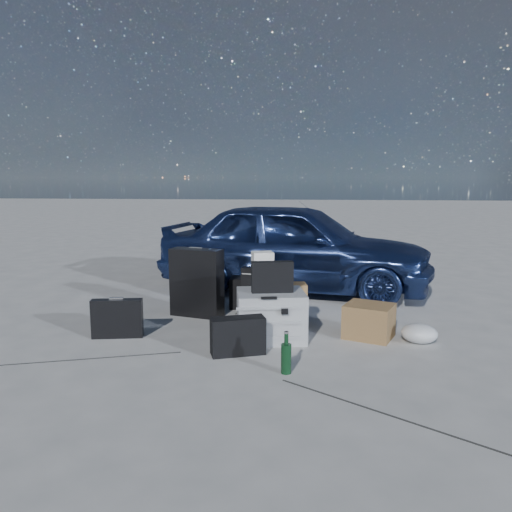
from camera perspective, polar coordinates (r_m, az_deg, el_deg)
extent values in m
plane|color=#BBBAB6|center=(4.52, 0.39, -10.26)|extent=(60.00, 60.00, 0.00)
imported|color=#304788|center=(6.57, 4.46, 1.12)|extent=(3.71, 2.05, 1.19)
cube|color=#A3A7A9|center=(4.66, 1.71, -6.78)|extent=(0.69, 0.60, 0.45)
cube|color=black|center=(4.56, 1.87, -2.41)|extent=(0.39, 0.17, 0.29)
cube|color=black|center=(4.88, -15.58, -6.89)|extent=(0.48, 0.18, 0.37)
cube|color=black|center=(5.43, -6.79, -3.04)|extent=(0.60, 0.35, 0.73)
cube|color=black|center=(5.51, 0.63, -3.97)|extent=(0.45, 0.22, 0.51)
cube|color=white|center=(5.44, 0.74, -0.46)|extent=(0.26, 0.24, 0.18)
cube|color=black|center=(5.77, 0.53, -4.21)|extent=(0.70, 0.30, 0.35)
cube|color=white|center=(5.71, 0.64, -2.26)|extent=(0.42, 0.37, 0.06)
cube|color=black|center=(5.72, 0.58, -1.66)|extent=(0.25, 0.18, 0.05)
cube|color=#A47B47|center=(5.06, 3.86, -5.60)|extent=(0.36, 0.25, 0.44)
cube|color=olive|center=(4.83, 12.79, -7.25)|extent=(0.53, 0.50, 0.32)
ellipsoid|color=silver|center=(4.82, 18.17, -8.40)|extent=(0.37, 0.33, 0.18)
cube|color=black|center=(4.28, -2.09, -9.11)|extent=(0.49, 0.31, 0.32)
cylinder|color=black|center=(3.89, 3.47, -11.04)|extent=(0.09, 0.09, 0.32)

